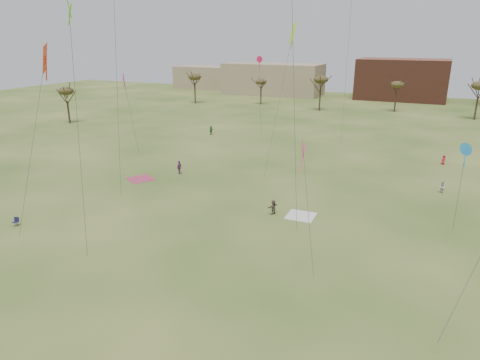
% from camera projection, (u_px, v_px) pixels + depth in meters
% --- Properties ---
extents(ground, '(260.00, 260.00, 0.00)m').
position_uv_depth(ground, '(171.00, 300.00, 31.04)').
color(ground, '#2D4D18').
rests_on(ground, ground).
extents(spectator_fore_c, '(0.96, 1.58, 1.62)m').
position_uv_depth(spectator_fore_c, '(273.00, 207.00, 45.85)').
color(spectator_fore_c, brown).
rests_on(spectator_fore_c, ground).
extents(spectator_mid_d, '(0.50, 1.12, 1.88)m').
position_uv_depth(spectator_mid_d, '(179.00, 167.00, 59.44)').
color(spectator_mid_d, '#833887').
rests_on(spectator_mid_d, ground).
extents(spectator_mid_e, '(0.93, 0.90, 1.51)m').
position_uv_depth(spectator_mid_e, '(442.00, 187.00, 52.13)').
color(spectator_mid_e, silver).
rests_on(spectator_mid_e, ground).
extents(flyer_far_a, '(0.66, 1.65, 1.74)m').
position_uv_depth(flyer_far_a, '(211.00, 130.00, 83.78)').
color(flyer_far_a, '#2C6F25').
rests_on(flyer_far_a, ground).
extents(flyer_far_b, '(0.83, 0.78, 1.42)m').
position_uv_depth(flyer_far_b, '(444.00, 160.00, 64.10)').
color(flyer_far_b, red).
rests_on(flyer_far_b, ground).
extents(blanket_cream, '(3.00, 3.00, 0.03)m').
position_uv_depth(blanket_cream, '(301.00, 216.00, 45.62)').
color(blanket_cream, white).
rests_on(blanket_cream, ground).
extents(blanket_plum, '(4.28, 4.28, 0.03)m').
position_uv_depth(blanket_plum, '(141.00, 179.00, 57.57)').
color(blanket_plum, '#B13658').
rests_on(blanket_plum, ground).
extents(camp_chair_left, '(0.65, 0.68, 0.87)m').
position_uv_depth(camp_chair_left, '(16.00, 223.00, 43.14)').
color(camp_chair_left, '#17163D').
rests_on(camp_chair_left, ground).
extents(kites_aloft, '(60.42, 50.27, 27.90)m').
position_uv_depth(kites_aloft, '(292.00, 4.00, 50.18)').
color(kites_aloft, red).
rests_on(kites_aloft, ground).
extents(tree_line, '(117.44, 49.32, 8.91)m').
position_uv_depth(tree_line, '(350.00, 88.00, 98.26)').
color(tree_line, '#3A2B1E').
rests_on(tree_line, ground).
extents(building_tan, '(32.00, 14.00, 10.00)m').
position_uv_depth(building_tan, '(273.00, 79.00, 142.57)').
color(building_tan, '#937F60').
rests_on(building_tan, ground).
extents(building_brick, '(26.00, 16.00, 12.00)m').
position_uv_depth(building_brick, '(402.00, 79.00, 130.81)').
color(building_brick, brown).
rests_on(building_brick, ground).
extents(building_tan_west, '(20.00, 12.00, 8.00)m').
position_uv_depth(building_tan_west, '(204.00, 77.00, 160.76)').
color(building_tan_west, '#937F60').
rests_on(building_tan_west, ground).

